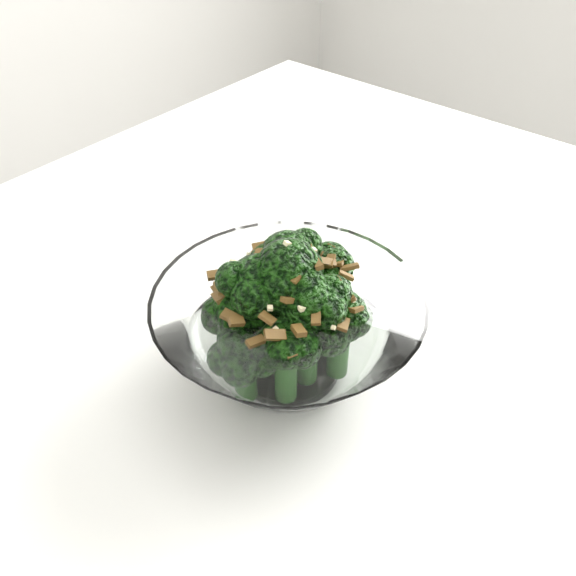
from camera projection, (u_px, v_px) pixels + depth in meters
table at (205, 412)px, 0.59m from camera, size 1.35×1.05×0.75m
broccoli_dish at (288, 324)px, 0.51m from camera, size 0.21×0.21×0.13m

